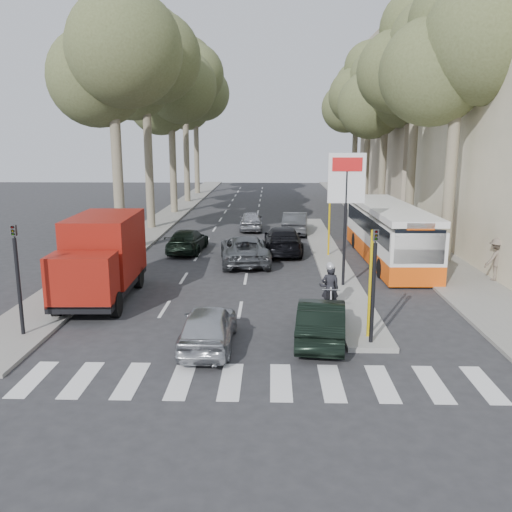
{
  "coord_description": "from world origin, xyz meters",
  "views": [
    {
      "loc": [
        0.22,
        -16.99,
        6.17
      ],
      "look_at": [
        -0.37,
        3.97,
        1.6
      ],
      "focal_mm": 38.0,
      "sensor_mm": 36.0,
      "label": 1
    }
  ],
  "objects_px": {
    "silver_hatchback": "(208,326)",
    "red_truck": "(102,256)",
    "city_bus": "(388,232)",
    "motorcycle": "(330,289)",
    "dark_hatchback": "(321,320)"
  },
  "relations": [
    {
      "from": "silver_hatchback",
      "to": "red_truck",
      "type": "height_order",
      "value": "red_truck"
    },
    {
      "from": "city_bus",
      "to": "motorcycle",
      "type": "relative_size",
      "value": 5.07
    },
    {
      "from": "silver_hatchback",
      "to": "motorcycle",
      "type": "distance_m",
      "value": 5.41
    },
    {
      "from": "dark_hatchback",
      "to": "motorcycle",
      "type": "relative_size",
      "value": 1.87
    },
    {
      "from": "silver_hatchback",
      "to": "motorcycle",
      "type": "xyz_separation_m",
      "value": [
        4.01,
        3.63,
        0.18
      ]
    },
    {
      "from": "city_bus",
      "to": "red_truck",
      "type": "bearing_deg",
      "value": -151.67
    },
    {
      "from": "dark_hatchback",
      "to": "city_bus",
      "type": "relative_size",
      "value": 0.37
    },
    {
      "from": "dark_hatchback",
      "to": "red_truck",
      "type": "relative_size",
      "value": 0.66
    },
    {
      "from": "dark_hatchback",
      "to": "red_truck",
      "type": "distance_m",
      "value": 9.22
    },
    {
      "from": "silver_hatchback",
      "to": "red_truck",
      "type": "relative_size",
      "value": 0.63
    },
    {
      "from": "silver_hatchback",
      "to": "city_bus",
      "type": "xyz_separation_m",
      "value": [
        7.85,
        12.01,
        0.86
      ]
    },
    {
      "from": "dark_hatchback",
      "to": "city_bus",
      "type": "xyz_separation_m",
      "value": [
        4.4,
        11.37,
        0.85
      ]
    },
    {
      "from": "red_truck",
      "to": "city_bus",
      "type": "xyz_separation_m",
      "value": [
        12.51,
        7.11,
        -0.19
      ]
    },
    {
      "from": "silver_hatchback",
      "to": "city_bus",
      "type": "bearing_deg",
      "value": -122.66
    },
    {
      "from": "city_bus",
      "to": "motorcycle",
      "type": "distance_m",
      "value": 9.24
    }
  ]
}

